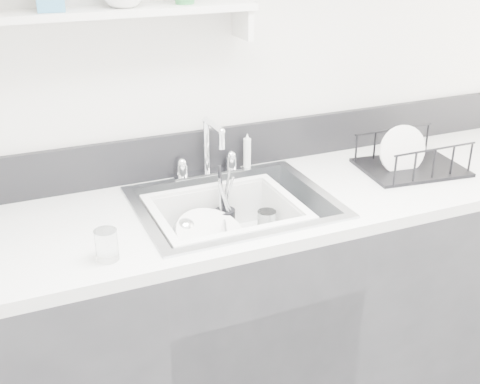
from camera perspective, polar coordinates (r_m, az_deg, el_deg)
name	(u,v)px	position (r m, az deg, el deg)	size (l,w,h in m)	color
counter_run	(235,317)	(2.22, -0.52, -11.81)	(3.20, 0.62, 0.92)	#28282B
backsplash	(203,151)	(2.21, -3.57, 3.88)	(3.20, 0.02, 0.16)	black
sink	(234,227)	(2.03, -0.56, -3.33)	(0.64, 0.52, 0.20)	silver
faucet	(208,161)	(2.17, -3.08, 2.95)	(0.26, 0.18, 0.23)	silver
side_sprayer	(247,151)	(2.23, 0.68, 3.86)	(0.03, 0.03, 0.14)	silver
wall_shelf	(97,15)	(1.94, -13.43, 16.00)	(1.00, 0.16, 0.12)	silver
wash_tub	(226,230)	(1.98, -1.32, -3.62)	(0.47, 0.39, 0.18)	silver
plate_stack	(213,242)	(2.01, -2.59, -4.74)	(0.28, 0.27, 0.11)	white
utensil_cup	(225,219)	(2.10, -1.44, -2.56)	(0.07, 0.07, 0.24)	black
ladle	(208,235)	(2.02, -3.03, -4.07)	(0.31, 0.11, 0.09)	silver
tumbler_in_tub	(267,224)	(2.09, 2.54, -3.01)	(0.07, 0.07, 0.09)	white
tumbler_counter	(107,245)	(1.68, -12.54, -4.92)	(0.06, 0.06, 0.09)	white
dish_rack	(412,153)	(2.32, 16.02, 3.58)	(0.37, 0.28, 0.13)	black
bowl_small	(255,242)	(2.03, 1.42, -4.80)	(0.10, 0.10, 0.03)	white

